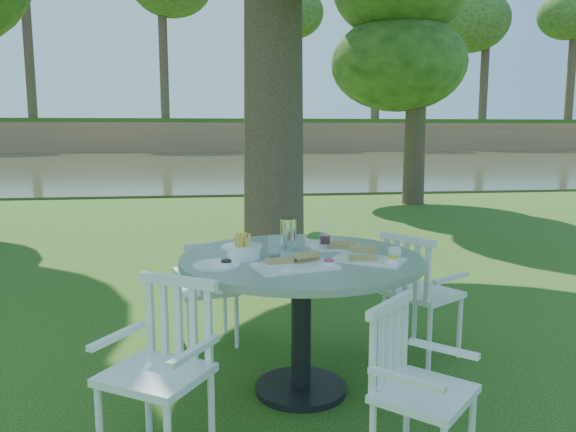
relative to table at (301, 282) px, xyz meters
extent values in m
plane|color=#1A3B0C|center=(0.14, 1.35, -0.69)|extent=(140.00, 140.00, 0.00)
cylinder|color=black|center=(0.00, 0.00, -0.67)|extent=(0.56, 0.56, 0.04)
cylinder|color=black|center=(0.00, 0.00, -0.26)|extent=(0.12, 0.12, 0.77)
cylinder|color=gray|center=(0.00, 0.00, 0.14)|extent=(1.43, 1.43, 0.04)
cylinder|color=white|center=(1.18, 0.36, -0.47)|extent=(0.03, 0.03, 0.43)
cylinder|color=white|center=(0.98, 0.69, -0.47)|extent=(0.03, 0.03, 0.43)
cylinder|color=white|center=(0.89, 0.18, -0.47)|extent=(0.03, 0.03, 0.43)
cylinder|color=white|center=(0.69, 0.51, -0.47)|extent=(0.03, 0.03, 0.43)
cube|color=white|center=(0.94, 0.44, -0.23)|extent=(0.58, 0.59, 0.04)
cube|color=white|center=(0.77, 0.33, -0.03)|extent=(0.27, 0.40, 0.44)
cylinder|color=white|center=(-0.43, 1.06, -0.49)|extent=(0.03, 0.03, 0.40)
cylinder|color=white|center=(-0.77, 0.98, -0.49)|extent=(0.03, 0.03, 0.40)
cylinder|color=white|center=(-0.35, 0.75, -0.49)|extent=(0.03, 0.03, 0.40)
cylinder|color=white|center=(-0.69, 0.67, -0.49)|extent=(0.03, 0.03, 0.40)
cube|color=white|center=(-0.56, 0.87, -0.27)|extent=(0.48, 0.46, 0.04)
cube|color=white|center=(-0.52, 0.69, -0.09)|extent=(0.40, 0.13, 0.41)
cylinder|color=white|center=(-1.05, -0.70, -0.47)|extent=(0.03, 0.03, 0.43)
cylinder|color=white|center=(-0.86, -0.41, -0.47)|extent=(0.03, 0.03, 0.43)
cylinder|color=white|center=(-0.54, -0.61, -0.47)|extent=(0.03, 0.03, 0.43)
cube|color=white|center=(-0.80, -0.66, -0.24)|extent=(0.59, 0.58, 0.04)
cube|color=white|center=(-0.69, -0.49, -0.03)|extent=(0.39, 0.27, 0.44)
cylinder|color=white|center=(0.41, -0.71, -0.49)|extent=(0.03, 0.03, 0.40)
cube|color=white|center=(0.40, -0.95, -0.27)|extent=(0.56, 0.56, 0.04)
cube|color=white|center=(0.28, -0.83, -0.08)|extent=(0.31, 0.32, 0.41)
cube|color=white|center=(-0.08, -0.27, 0.17)|extent=(0.48, 0.35, 0.02)
cube|color=white|center=(0.36, -0.18, 0.17)|extent=(0.45, 0.40, 0.02)
cube|color=white|center=(0.25, 0.19, 0.16)|extent=(0.34, 0.19, 0.01)
cylinder|color=white|center=(-0.50, -0.17, 0.16)|extent=(0.26, 0.26, 0.01)
cylinder|color=white|center=(-0.33, 0.29, 0.16)|extent=(0.27, 0.27, 0.01)
cylinder|color=white|center=(-0.34, -0.01, 0.20)|extent=(0.19, 0.19, 0.07)
cylinder|color=white|center=(0.15, 0.29, 0.19)|extent=(0.17, 0.17, 0.06)
cylinder|color=silver|center=(-0.05, 0.17, 0.26)|extent=(0.10, 0.10, 0.20)
cylinder|color=white|center=(0.17, 0.13, 0.26)|extent=(0.08, 0.08, 0.20)
cylinder|color=white|center=(-0.16, 0.02, 0.22)|extent=(0.07, 0.07, 0.12)
cylinder|color=white|center=(-0.15, 0.05, 0.22)|extent=(0.07, 0.07, 0.12)
cylinder|color=white|center=(0.11, -0.27, 0.17)|extent=(0.06, 0.06, 0.03)
cylinder|color=white|center=(0.47, -0.25, 0.17)|extent=(0.07, 0.07, 0.03)
cylinder|color=white|center=(0.56, -0.04, 0.17)|extent=(0.08, 0.08, 0.03)
cylinder|color=white|center=(-0.45, -0.21, 0.17)|extent=(0.07, 0.07, 0.03)
ellipsoid|color=#1E3D13|center=(3.90, 8.54, 2.32)|extent=(3.21, 3.21, 2.24)
cube|color=#303620|center=(0.14, 24.35, -0.69)|extent=(100.00, 28.00, 0.12)
cube|color=#8E6342|center=(0.14, 39.85, 0.41)|extent=(100.00, 3.00, 2.20)
cube|color=#1A3B0C|center=(0.14, 47.35, 1.66)|extent=(100.00, 18.00, 0.30)
cylinder|color=black|center=(-12.86, 41.85, 8.01)|extent=(0.70, 0.70, 13.00)
cylinder|color=black|center=(-3.86, 41.85, 8.01)|extent=(0.70, 0.70, 13.00)
cylinder|color=black|center=(5.14, 41.85, 8.01)|extent=(0.70, 0.70, 13.00)
cylinder|color=black|center=(14.14, 41.85, 8.01)|extent=(0.70, 0.70, 13.00)
cylinder|color=black|center=(23.14, 41.85, 8.01)|extent=(0.70, 0.70, 13.00)
ellipsoid|color=#1E3D13|center=(23.14, 41.85, 11.26)|extent=(5.60, 5.60, 4.48)
camera|label=1|loc=(-0.53, -3.19, 0.89)|focal=35.00mm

